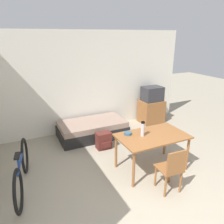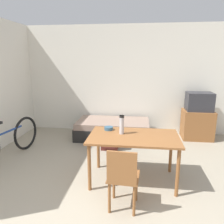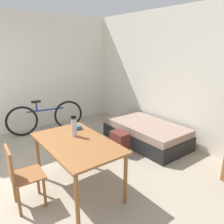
{
  "view_description": "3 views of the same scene",
  "coord_description": "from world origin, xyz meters",
  "views": [
    {
      "loc": [
        -1.92,
        -1.94,
        2.57
      ],
      "look_at": [
        -0.09,
        1.91,
        1.06
      ],
      "focal_mm": 35.0,
      "sensor_mm": 36.0,
      "label": 1
    },
    {
      "loc": [
        0.49,
        -1.95,
        1.85
      ],
      "look_at": [
        -0.02,
        2.12,
        0.87
      ],
      "focal_mm": 35.0,
      "sensor_mm": 36.0,
      "label": 2
    },
    {
      "loc": [
        2.85,
        -0.07,
        1.98
      ],
      "look_at": [
        0.2,
        1.94,
        0.96
      ],
      "focal_mm": 35.0,
      "sensor_mm": 36.0,
      "label": 3
    }
  ],
  "objects": [
    {
      "name": "wall_back",
      "position": [
        0.0,
        3.65,
        1.35
      ],
      "size": [
        5.79,
        0.06,
        2.7
      ],
      "color": "silver",
      "rests_on": "ground_plane"
    },
    {
      "name": "daybed",
      "position": [
        -0.11,
        3.07,
        0.21
      ],
      "size": [
        1.76,
        0.95,
        0.43
      ],
      "color": "black",
      "rests_on": "ground_plane"
    },
    {
      "name": "tv",
      "position": [
        1.89,
        3.26,
        0.51
      ],
      "size": [
        0.69,
        0.54,
        1.12
      ],
      "color": "brown",
      "rests_on": "ground_plane"
    },
    {
      "name": "dining_table",
      "position": [
        0.43,
        1.17,
        0.66
      ],
      "size": [
        1.35,
        0.81,
        0.74
      ],
      "color": "brown",
      "rests_on": "ground_plane"
    },
    {
      "name": "wooden_chair",
      "position": [
        0.32,
        0.44,
        0.47
      ],
      "size": [
        0.41,
        0.41,
        0.84
      ],
      "color": "brown",
      "rests_on": "ground_plane"
    },
    {
      "name": "bicycle",
      "position": [
        -1.95,
        1.63,
        0.36
      ],
      "size": [
        0.34,
        1.74,
        0.78
      ],
      "color": "black",
      "rests_on": "ground_plane"
    },
    {
      "name": "thermos_flask",
      "position": [
        0.24,
        1.24,
        0.9
      ],
      "size": [
        0.07,
        0.07,
        0.29
      ],
      "color": "#B7B7BC",
      "rests_on": "dining_table"
    },
    {
      "name": "mate_bowl",
      "position": [
        0.01,
        1.4,
        0.76
      ],
      "size": [
        0.14,
        0.14,
        0.05
      ],
      "color": "#335670",
      "rests_on": "dining_table"
    },
    {
      "name": "backpack",
      "position": [
        -0.1,
        2.35,
        0.2
      ],
      "size": [
        0.35,
        0.26,
        0.41
      ],
      "color": "#56231E",
      "rests_on": "ground_plane"
    }
  ]
}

